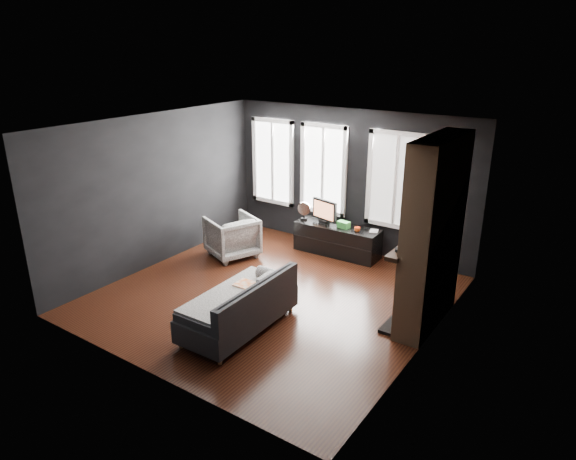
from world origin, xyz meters
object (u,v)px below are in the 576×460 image
Objects in this scene: media_console at (337,240)px; monitor at (325,210)px; book at (370,226)px; mantel_vase at (427,224)px; sofa at (239,303)px; mug at (357,229)px; armchair at (232,234)px.

media_console is 2.78× the size of monitor.
book is 1.93m from mantel_vase.
mantel_vase reaches higher than media_console.
sofa is 3.11m from mug.
book is at bearing 143.02° from armchair.
media_console is 8.11× the size of book.
sofa is 8.97× the size of book.
armchair is 0.52× the size of media_console.
sofa is at bearing -131.30° from mantel_vase.
sofa is 2.13× the size of armchair.
mantel_vase is (1.60, -0.98, 0.69)m from mug.
armchair reaches higher than mug.
mantel_vase is at bearing -29.02° from media_console.
book reaches higher than mug.
armchair is 3.75m from mantel_vase.
armchair is 1.45× the size of monitor.
mantel_vase is at bearing 115.25° from armchair.
sofa is at bearing 65.10° from armchair.
media_console is at bearing 152.85° from mantel_vase.
mantel_vase reaches higher than sofa.
mug is (0.26, 3.09, 0.23)m from sofa.
sofa is at bearing -97.60° from book.
sofa reaches higher than mug.
media_console is at bearing -172.27° from book.
monitor is (-0.48, 3.15, 0.44)m from sofa.
media_console is 9.37× the size of mantel_vase.
monitor reaches higher than sofa.
mantel_vase is (1.42, -1.13, 0.65)m from book.
mantel_vase is (2.33, -1.04, 0.49)m from monitor.
book is at bearing 141.42° from mantel_vase.
media_console is at bearing 170.55° from mug.
monitor reaches higher than book.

